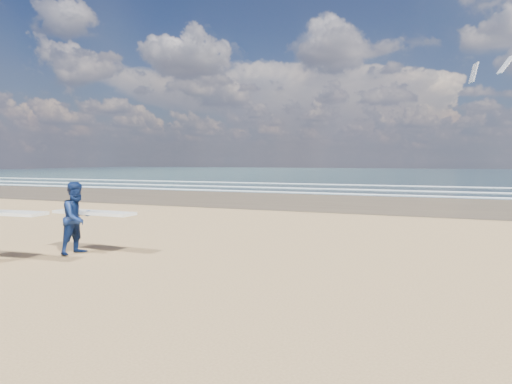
% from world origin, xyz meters
% --- Properties ---
extents(surfer_far, '(2.21, 1.09, 1.74)m').
position_xyz_m(surfer_far, '(1.22, 1.50, 0.88)').
color(surfer_far, '#0E1F4E').
rests_on(surfer_far, ground).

